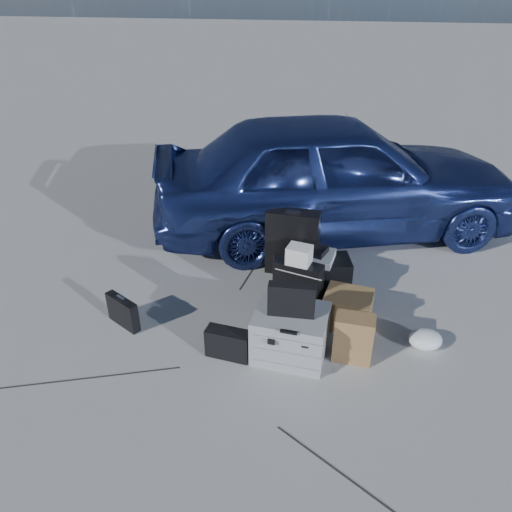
{
  "coord_description": "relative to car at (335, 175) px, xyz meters",
  "views": [
    {
      "loc": [
        0.46,
        -3.31,
        3.01
      ],
      "look_at": [
        -0.16,
        0.85,
        0.53
      ],
      "focal_mm": 35.0,
      "sensor_mm": 36.0,
      "label": 1
    }
  ],
  "objects": [
    {
      "name": "kraft_bag",
      "position": [
        0.23,
        -2.46,
        -0.54
      ],
      "size": [
        0.35,
        0.23,
        0.44
      ],
      "primitive_type": "cube",
      "rotation": [
        0.0,
        0.0,
        -0.1
      ],
      "color": "olive",
      "rests_on": "ground"
    },
    {
      "name": "flat_box_white",
      "position": [
        -0.19,
        -1.46,
        -0.33
      ],
      "size": [
        0.5,
        0.41,
        0.08
      ],
      "primitive_type": "cube",
      "rotation": [
        0.0,
        0.0,
        -0.17
      ],
      "color": "silver",
      "rests_on": "duffel_bag"
    },
    {
      "name": "messenger_bag",
      "position": [
        -0.85,
        -2.59,
        -0.62
      ],
      "size": [
        0.41,
        0.21,
        0.28
      ],
      "primitive_type": "cube",
      "rotation": [
        0.0,
        0.0,
        -0.16
      ],
      "color": "black",
      "rests_on": "ground"
    },
    {
      "name": "suitcase_left",
      "position": [
        -0.42,
        -1.1,
        -0.39
      ],
      "size": [
        0.59,
        0.26,
        0.74
      ],
      "primitive_type": "cube",
      "rotation": [
        0.0,
        0.0,
        -0.1
      ],
      "color": "black",
      "rests_on": "ground"
    },
    {
      "name": "laptop_bag",
      "position": [
        -0.32,
        -2.5,
        -0.16
      ],
      "size": [
        0.39,
        0.1,
        0.3
      ],
      "primitive_type": "cube",
      "rotation": [
        0.0,
        0.0,
        -0.0
      ],
      "color": "black",
      "rests_on": "pelican_case"
    },
    {
      "name": "briefcase",
      "position": [
        -1.92,
        -2.3,
        -0.61
      ],
      "size": [
        0.37,
        0.28,
        0.3
      ],
      "primitive_type": "cube",
      "rotation": [
        0.0,
        0.0,
        -0.56
      ],
      "color": "black",
      "rests_on": "ground"
    },
    {
      "name": "white_carton",
      "position": [
        -0.3,
        -1.84,
        -0.11
      ],
      "size": [
        0.26,
        0.23,
        0.18
      ],
      "primitive_type": "cube",
      "rotation": [
        0.0,
        0.0,
        -0.25
      ],
      "color": "silver",
      "rests_on": "suitcase_right"
    },
    {
      "name": "plastic_bag",
      "position": [
        0.89,
        -2.21,
        -0.67
      ],
      "size": [
        0.35,
        0.32,
        0.17
      ],
      "primitive_type": "ellipsoid",
      "rotation": [
        0.0,
        0.0,
        0.23
      ],
      "color": "white",
      "rests_on": "ground"
    },
    {
      "name": "cardboard_box",
      "position": [
        0.19,
        -1.96,
        -0.59
      ],
      "size": [
        0.5,
        0.46,
        0.33
      ],
      "primitive_type": "cube",
      "rotation": [
        0.0,
        0.0,
        -0.19
      ],
      "color": "olive",
      "rests_on": "ground"
    },
    {
      "name": "pelican_case",
      "position": [
        -0.31,
        -2.48,
        -0.53
      ],
      "size": [
        0.67,
        0.57,
        0.45
      ],
      "primitive_type": "cube",
      "rotation": [
        0.0,
        0.0,
        -0.12
      ],
      "color": "#929497",
      "rests_on": "ground"
    },
    {
      "name": "ground",
      "position": [
        -0.57,
        -2.57,
        -0.76
      ],
      "size": [
        60.0,
        60.0,
        0.0
      ],
      "primitive_type": "plane",
      "color": "#A5A4A0",
      "rests_on": "ground"
    },
    {
      "name": "car",
      "position": [
        0.0,
        0.0,
        0.0
      ],
      "size": [
        4.77,
        2.97,
        1.52
      ],
      "primitive_type": "imported",
      "rotation": [
        0.0,
        0.0,
        1.86
      ],
      "color": "#324491",
      "rests_on": "ground"
    },
    {
      "name": "duffel_bag",
      "position": [
        -0.18,
        -1.47,
        -0.56
      ],
      "size": [
        0.83,
        0.48,
        0.39
      ],
      "primitive_type": "cube",
      "rotation": [
        0.0,
        0.0,
        0.2
      ],
      "color": "black",
      "rests_on": "ground"
    },
    {
      "name": "flat_box_black",
      "position": [
        -0.19,
        -1.45,
        -0.26
      ],
      "size": [
        0.35,
        0.3,
        0.06
      ],
      "primitive_type": "cube",
      "rotation": [
        0.0,
        0.0,
        -0.37
      ],
      "color": "black",
      "rests_on": "flat_box_white"
    },
    {
      "name": "suitcase_right",
      "position": [
        -0.3,
        -1.84,
        -0.48
      ],
      "size": [
        0.5,
        0.3,
        0.56
      ],
      "primitive_type": "cube",
      "rotation": [
        0.0,
        0.0,
        -0.3
      ],
      "color": "black",
      "rests_on": "ground"
    }
  ]
}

